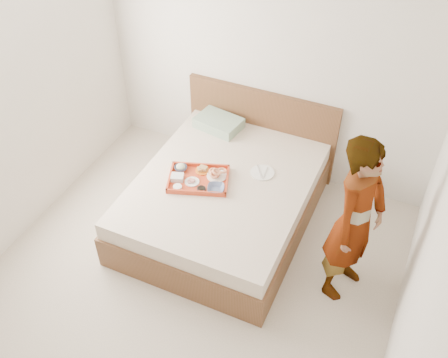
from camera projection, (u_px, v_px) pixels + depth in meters
ground at (179, 296)px, 4.48m from camera, size 3.50×4.00×0.01m
ceiling at (151, 10)px, 2.74m from camera, size 3.50×4.00×0.01m
wall_back at (269, 60)px, 4.96m from camera, size 3.50×0.01×2.60m
wall_right at (424, 269)px, 3.07m from camera, size 0.01×4.00×2.60m
bed at (224, 201)px, 4.98m from camera, size 1.65×2.00×0.53m
headboard at (261, 129)px, 5.50m from camera, size 1.65×0.06×0.95m
pillow at (219, 123)px, 5.40m from camera, size 0.51×0.39×0.11m
tray at (199, 179)px, 4.79m from camera, size 0.66×0.56×0.05m
prawn_plate at (217, 176)px, 4.82m from camera, size 0.24×0.24×0.01m
navy_bowl_big at (216, 188)px, 4.68m from camera, size 0.20×0.20×0.04m
sauce_dish at (201, 189)px, 4.67m from camera, size 0.10×0.10×0.03m
meat_plate at (192, 182)px, 4.76m from camera, size 0.17×0.17×0.01m
bread_plate at (202, 171)px, 4.88m from camera, size 0.17×0.17×0.01m
salad_bowl at (181, 168)px, 4.89m from camera, size 0.16×0.16×0.04m
plastic_tub at (177, 177)px, 4.78m from camera, size 0.14×0.13×0.05m
cheese_round at (178, 187)px, 4.69m from camera, size 0.10×0.10×0.03m
dinner_plate at (262, 173)px, 4.88m from camera, size 0.28×0.28×0.01m
person at (355, 222)px, 4.05m from camera, size 0.54×0.67×1.60m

